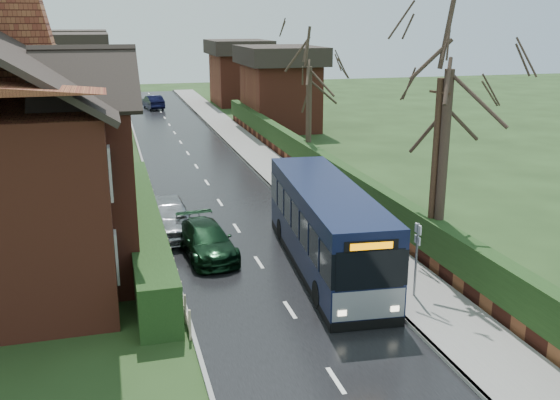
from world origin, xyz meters
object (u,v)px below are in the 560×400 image
object	(u,v)px
car_green	(206,240)
telegraph_pole	(434,174)
bus_stop_sign	(417,250)
bus	(326,228)
car_silver	(169,216)

from	to	relation	value
car_green	telegraph_pole	world-z (taller)	telegraph_pole
car_green	bus_stop_sign	world-z (taller)	bus_stop_sign
bus	car_green	world-z (taller)	bus
car_silver	bus_stop_sign	bearing A→B (deg)	-52.12
bus_stop_sign	telegraph_pole	bearing A→B (deg)	55.83
bus	car_green	size ratio (longest dim) A/B	2.37
bus	telegraph_pole	size ratio (longest dim) A/B	1.49
car_silver	car_green	xyz separation A→B (m)	(1.09, -2.86, -0.15)
bus_stop_sign	bus	bearing A→B (deg)	121.26
car_green	telegraph_pole	xyz separation A→B (m)	(7.51, -3.06, 2.76)
car_green	bus_stop_sign	distance (m)	7.99
car_green	bus	bearing A→B (deg)	-35.09
bus	bus_stop_sign	xyz separation A→B (m)	(1.80, -3.26, 0.19)
car_green	telegraph_pole	bearing A→B (deg)	-27.50
bus	car_silver	size ratio (longest dim) A/B	2.22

